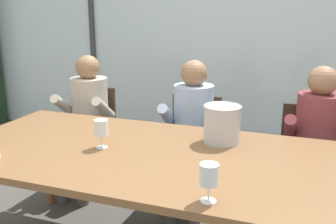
# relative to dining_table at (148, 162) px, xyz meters

# --- Properties ---
(ground) EXTENTS (14.00, 14.00, 0.00)m
(ground) POSITION_rel_dining_table_xyz_m (0.00, 1.00, -0.70)
(ground) COLOR #4C4742
(window_glass_panel) EXTENTS (7.59, 0.03, 2.60)m
(window_glass_panel) POSITION_rel_dining_table_xyz_m (0.00, 2.34, 0.60)
(window_glass_panel) COLOR silver
(window_glass_panel) RESTS_ON ground
(window_mullion_left) EXTENTS (0.06, 0.06, 2.60)m
(window_mullion_left) POSITION_rel_dining_table_xyz_m (-1.71, 2.32, 0.60)
(window_mullion_left) COLOR #38383D
(window_mullion_left) RESTS_ON ground
(hillside_vineyard) EXTENTS (13.59, 2.40, 1.61)m
(hillside_vineyard) POSITION_rel_dining_table_xyz_m (0.00, 5.54, 0.10)
(hillside_vineyard) COLOR #386633
(hillside_vineyard) RESTS_ON ground
(dining_table) EXTENTS (2.39, 1.14, 0.77)m
(dining_table) POSITION_rel_dining_table_xyz_m (0.00, 0.00, 0.00)
(dining_table) COLOR brown
(dining_table) RESTS_ON ground
(chair_near_curtain) EXTENTS (0.50, 0.50, 0.87)m
(chair_near_curtain) POSITION_rel_dining_table_xyz_m (-0.99, 0.99, -0.20)
(chair_near_curtain) COLOR #332319
(chair_near_curtain) RESTS_ON ground
(chair_left_of_center) EXTENTS (0.46, 0.46, 0.87)m
(chair_left_of_center) POSITION_rel_dining_table_xyz_m (0.01, 0.97, -0.20)
(chair_left_of_center) COLOR #332319
(chair_left_of_center) RESTS_ON ground
(chair_center) EXTENTS (0.45, 0.45, 0.87)m
(chair_center) POSITION_rel_dining_table_xyz_m (0.91, 0.96, -0.20)
(chair_center) COLOR #332319
(chair_center) RESTS_ON ground
(person_beige_jumper) EXTENTS (0.48, 0.63, 1.19)m
(person_beige_jumper) POSITION_rel_dining_table_xyz_m (-0.93, 0.84, -0.02)
(person_beige_jumper) COLOR #B7AD9E
(person_beige_jumper) RESTS_ON ground
(person_pale_blue_shirt) EXTENTS (0.49, 0.63, 1.19)m
(person_pale_blue_shirt) POSITION_rel_dining_table_xyz_m (0.02, 0.84, -0.02)
(person_pale_blue_shirt) COLOR #9EB2D1
(person_pale_blue_shirt) RESTS_ON ground
(person_maroon_top) EXTENTS (0.46, 0.61, 1.19)m
(person_maroon_top) POSITION_rel_dining_table_xyz_m (0.96, 0.84, -0.02)
(person_maroon_top) COLOR brown
(person_maroon_top) RESTS_ON ground
(ice_bucket_primary) EXTENTS (0.23, 0.23, 0.24)m
(ice_bucket_primary) POSITION_rel_dining_table_xyz_m (0.37, 0.31, 0.19)
(ice_bucket_primary) COLOR #B7B7BC
(ice_bucket_primary) RESTS_ON dining_table
(wine_glass_by_left_taster) EXTENTS (0.08, 0.08, 0.17)m
(wine_glass_by_left_taster) POSITION_rel_dining_table_xyz_m (-0.29, -0.03, 0.18)
(wine_glass_by_left_taster) COLOR silver
(wine_glass_by_left_taster) RESTS_ON dining_table
(wine_glass_center_pour) EXTENTS (0.08, 0.08, 0.17)m
(wine_glass_center_pour) POSITION_rel_dining_table_xyz_m (0.47, -0.46, 0.18)
(wine_glass_center_pour) COLOR silver
(wine_glass_center_pour) RESTS_ON dining_table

